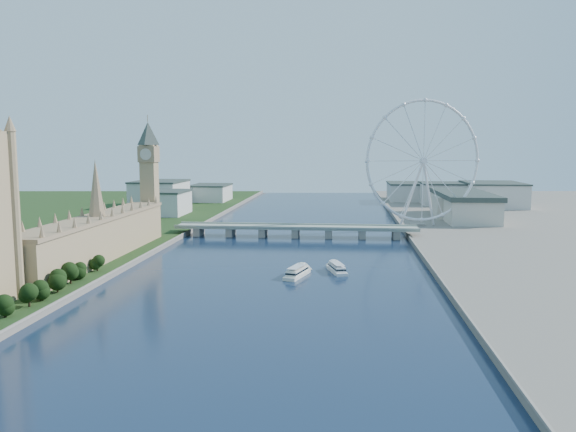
# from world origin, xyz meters

# --- Properties ---
(ground) EXTENTS (2000.00, 2000.00, 0.00)m
(ground) POSITION_xyz_m (0.00, 0.00, 0.00)
(ground) COLOR #192446
(ground) RESTS_ON ground
(tree_row) EXTENTS (8.62, 168.62, 19.68)m
(tree_row) POSITION_xyz_m (-113.00, 50.00, 8.53)
(tree_row) COLOR black
(tree_row) RESTS_ON ground
(parliament_range) EXTENTS (24.00, 200.00, 70.00)m
(parliament_range) POSITION_xyz_m (-128.00, 170.00, 18.48)
(parliament_range) COLOR tan
(parliament_range) RESTS_ON ground
(big_ben) EXTENTS (20.02, 20.02, 110.00)m
(big_ben) POSITION_xyz_m (-128.00, 278.00, 66.57)
(big_ben) COLOR tan
(big_ben) RESTS_ON ground
(westminster_bridge) EXTENTS (220.00, 22.00, 9.50)m
(westminster_bridge) POSITION_xyz_m (0.00, 300.00, 6.63)
(westminster_bridge) COLOR gray
(westminster_bridge) RESTS_ON ground
(london_eye) EXTENTS (113.60, 39.12, 124.30)m
(london_eye) POSITION_xyz_m (119.98, 355.08, 67.52)
(london_eye) COLOR silver
(london_eye) RESTS_ON ground
(county_hall) EXTENTS (54.00, 144.00, 35.00)m
(county_hall) POSITION_xyz_m (175.00, 430.00, 0.00)
(county_hall) COLOR beige
(county_hall) RESTS_ON ground
(city_skyline) EXTENTS (505.00, 280.00, 32.00)m
(city_skyline) POSITION_xyz_m (39.22, 560.08, 16.96)
(city_skyline) COLOR beige
(city_skyline) RESTS_ON ground
(tour_boat_near) EXTENTS (16.87, 33.22, 7.14)m
(tour_boat_near) POSITION_xyz_m (14.26, 142.69, 0.00)
(tour_boat_near) COLOR silver
(tour_boat_near) RESTS_ON ground
(tour_boat_far) EXTENTS (15.84, 31.06, 6.66)m
(tour_boat_far) POSITION_xyz_m (39.11, 157.30, 0.00)
(tour_boat_far) COLOR silver
(tour_boat_far) RESTS_ON ground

